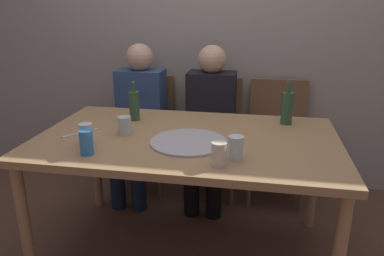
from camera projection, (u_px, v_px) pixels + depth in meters
The scene contains 17 objects.
ground_plane at pixel (188, 252), 2.31m from camera, with size 8.00×8.00×0.00m, color #513828.
back_wall at pixel (214, 24), 2.94m from camera, with size 6.00×0.10×2.60m, color gray.
dining_table at pixel (187, 148), 2.09m from camera, with size 1.65×0.98×0.76m.
pizza_tray at pixel (189, 142), 1.97m from camera, with size 0.41×0.41×0.01m, color #ADADB2.
wine_bottle at pixel (287, 107), 2.25m from camera, with size 0.07×0.07×0.26m.
beer_bottle at pixel (134, 105), 2.32m from camera, with size 0.06×0.06×0.24m.
tumbler_near at pixel (86, 135), 1.92m from camera, with size 0.07×0.07×0.12m, color silver.
tumbler_far at pixel (125, 125), 2.09m from camera, with size 0.07×0.07×0.10m, color #B7C6BC.
wine_glass at pixel (236, 148), 1.75m from camera, with size 0.07×0.07×0.12m, color silver.
short_glass at pixel (219, 154), 1.68m from camera, with size 0.07×0.07×0.11m, color beige.
soda_can at pixel (86, 142), 1.81m from camera, with size 0.07×0.07×0.12m, color #337AC1.
table_knife at pixel (81, 133), 2.11m from camera, with size 0.22×0.02×0.01m, color #B7B7BC.
chair_left at pixel (145, 124), 3.07m from camera, with size 0.44×0.44×0.90m.
chair_middle at pixel (212, 128), 2.97m from camera, with size 0.44×0.44×0.90m.
chair_right at pixel (277, 132), 2.88m from camera, with size 0.44×0.44×0.90m.
guest_in_sweater at pixel (138, 114), 2.89m from camera, with size 0.36×0.56×1.17m.
guest_in_beanie at pixel (210, 118), 2.79m from camera, with size 0.36×0.56×1.17m.
Camera 1 is at (0.38, -1.91, 1.46)m, focal length 34.97 mm.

